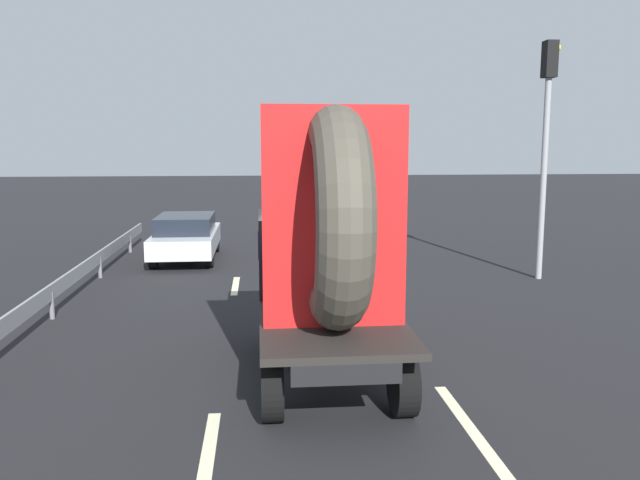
% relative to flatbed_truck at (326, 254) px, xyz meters
% --- Properties ---
extents(ground_plane, '(120.00, 120.00, 0.00)m').
position_rel_flatbed_truck_xyz_m(ground_plane, '(0.26, 0.38, -1.88)').
color(ground_plane, black).
extents(flatbed_truck, '(2.02, 4.83, 4.01)m').
position_rel_flatbed_truck_xyz_m(flatbed_truck, '(0.00, 0.00, 0.00)').
color(flatbed_truck, black).
rests_on(flatbed_truck, ground_plane).
extents(distant_sedan, '(1.80, 4.20, 1.37)m').
position_rel_flatbed_truck_xyz_m(distant_sedan, '(-3.21, 10.06, -1.15)').
color(distant_sedan, black).
rests_on(distant_sedan, ground_plane).
extents(traffic_light, '(0.42, 0.36, 6.04)m').
position_rel_flatbed_truck_xyz_m(traffic_light, '(6.30, 6.42, 2.04)').
color(traffic_light, gray).
rests_on(traffic_light, ground_plane).
extents(guardrail, '(0.10, 15.92, 0.71)m').
position_rel_flatbed_truck_xyz_m(guardrail, '(-5.19, 5.59, -1.35)').
color(guardrail, gray).
rests_on(guardrail, ground_plane).
extents(lane_dash_left_near, '(0.16, 2.12, 0.01)m').
position_rel_flatbed_truck_xyz_m(lane_dash_left_near, '(-1.60, -2.39, -1.88)').
color(lane_dash_left_near, beige).
rests_on(lane_dash_left_near, ground_plane).
extents(lane_dash_left_far, '(0.16, 2.05, 0.01)m').
position_rel_flatbed_truck_xyz_m(lane_dash_left_far, '(-1.60, 6.29, -1.88)').
color(lane_dash_left_far, beige).
rests_on(lane_dash_left_far, ground_plane).
extents(lane_dash_right_near, '(0.16, 2.84, 0.01)m').
position_rel_flatbed_truck_xyz_m(lane_dash_right_near, '(1.60, -2.13, -1.88)').
color(lane_dash_right_near, beige).
rests_on(lane_dash_right_near, ground_plane).
extents(lane_dash_right_far, '(0.16, 2.11, 0.01)m').
position_rel_flatbed_truck_xyz_m(lane_dash_right_far, '(1.60, 5.62, -1.88)').
color(lane_dash_right_far, beige).
rests_on(lane_dash_right_far, ground_plane).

